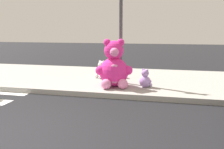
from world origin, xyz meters
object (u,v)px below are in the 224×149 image
object	(u,v)px
sign_pole	(121,29)
plush_white	(101,71)
plush_pink_large	(114,68)
plush_lavender	(145,80)
plush_yellow	(117,71)

from	to	relation	value
sign_pole	plush_white	distance (m)	1.78
plush_pink_large	plush_white	size ratio (longest dim) A/B	2.31
sign_pole	plush_lavender	distance (m)	1.75
sign_pole	plush_lavender	bearing A→B (deg)	-27.31
plush_pink_large	plush_lavender	size ratio (longest dim) A/B	2.60
plush_white	plush_yellow	distance (m)	0.56
plush_white	plush_yellow	xyz separation A→B (m)	(0.51, 0.25, -0.02)
plush_lavender	plush_white	xyz separation A→B (m)	(-1.64, 1.06, 0.03)
plush_pink_large	plush_yellow	world-z (taller)	plush_pink_large
plush_pink_large	plush_yellow	size ratio (longest dim) A/B	2.48
plush_pink_large	plush_lavender	world-z (taller)	plush_pink_large
plush_pink_large	plush_yellow	distance (m)	1.52
plush_white	sign_pole	bearing A→B (deg)	-37.75
sign_pole	plush_white	xyz separation A→B (m)	(-0.81, 0.63, -1.45)
plush_pink_large	plush_white	bearing A→B (deg)	120.91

